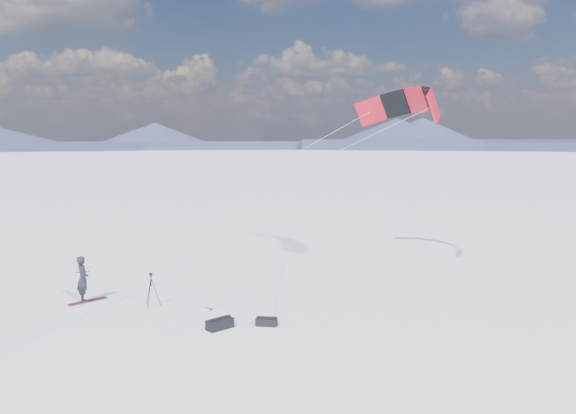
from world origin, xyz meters
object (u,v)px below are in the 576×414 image
object	(u,v)px
snowkiter	(84,302)
gear_bag_a	(220,324)
snowboard	(88,301)
gear_bag_b	(267,321)
tripod	(151,285)

from	to	relation	value
snowkiter	gear_bag_a	xyz separation A→B (m)	(4.81, -4.90, 0.19)
snowboard	gear_bag_b	distance (m)	8.05
gear_bag_a	gear_bag_b	bearing A→B (deg)	-30.48
snowkiter	snowboard	world-z (taller)	snowkiter
tripod	snowboard	bearing A→B (deg)	149.32
gear_bag_a	gear_bag_b	world-z (taller)	gear_bag_a
snowboard	gear_bag_b	world-z (taller)	gear_bag_b
tripod	snowkiter	bearing A→B (deg)	149.91
snowboard	gear_bag_a	xyz separation A→B (m)	(4.65, -4.85, 0.17)
snowkiter	gear_bag_b	bearing A→B (deg)	-142.73
gear_bag_a	gear_bag_b	distance (m)	1.68
snowboard	snowkiter	bearing A→B (deg)	132.87
gear_bag_b	tripod	bearing A→B (deg)	161.66
snowkiter	snowboard	distance (m)	0.17
snowboard	tripod	xyz separation A→B (m)	(2.50, -1.40, 0.86)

